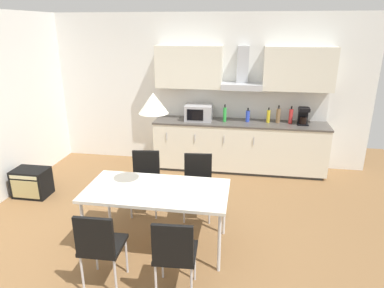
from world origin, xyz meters
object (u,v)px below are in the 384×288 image
object	(u,v)px
microwave	(199,113)
bottle_yellow	(268,116)
pendant_lamp	(153,103)
chair_far_right	(198,179)
chair_far_left	(145,176)
bottle_red	(291,116)
chair_near_right	(174,251)
bottle_blue	(248,116)
guitar_amp	(32,183)
bottle_green	(225,114)
chair_near_left	(99,243)
coffee_maker	(303,116)
bottle_brown	(278,115)
dining_table	(157,193)

from	to	relation	value
microwave	bottle_yellow	distance (m)	1.23
pendant_lamp	chair_far_right	bearing A→B (deg)	65.49
chair_far_left	chair_far_right	size ratio (longest dim) A/B	1.00
bottle_red	chair_near_right	world-z (taller)	bottle_red
microwave	bottle_blue	distance (m)	0.88
bottle_blue	guitar_amp	size ratio (longest dim) A/B	0.47
chair_near_right	guitar_amp	size ratio (longest dim) A/B	1.67
chair_far_left	chair_near_right	bearing A→B (deg)	-64.60
chair_far_right	pendant_lamp	distance (m)	1.51
bottle_red	chair_near_right	distance (m)	3.65
bottle_green	chair_near_left	world-z (taller)	bottle_green
bottle_yellow	bottle_blue	bearing A→B (deg)	-179.28
chair_far_left	chair_near_left	distance (m)	1.59
coffee_maker	bottle_blue	distance (m)	0.95
coffee_maker	bottle_brown	bearing A→B (deg)	175.36
bottle_brown	pendant_lamp	distance (m)	3.06
bottle_yellow	chair_near_left	bearing A→B (deg)	-117.40
chair_near_left	guitar_amp	world-z (taller)	chair_near_left
bottle_green	bottle_red	size ratio (longest dim) A/B	1.02
bottle_blue	chair_near_left	size ratio (longest dim) A/B	0.28
bottle_yellow	guitar_amp	world-z (taller)	bottle_yellow
coffee_maker	dining_table	world-z (taller)	coffee_maker
microwave	bottle_blue	bearing A→B (deg)	3.21
bottle_brown	dining_table	distance (m)	2.99
dining_table	chair_far_right	world-z (taller)	chair_far_right
coffee_maker	pendant_lamp	bearing A→B (deg)	-127.74
bottle_blue	bottle_yellow	size ratio (longest dim) A/B	0.92
coffee_maker	bottle_green	distance (m)	1.35
bottle_red	chair_far_right	size ratio (longest dim) A/B	0.35
dining_table	chair_near_right	size ratio (longest dim) A/B	1.90
microwave	chair_far_right	size ratio (longest dim) A/B	0.55
microwave	bottle_blue	xyz separation A→B (m)	(0.87, 0.05, -0.03)
coffee_maker	bottle_brown	size ratio (longest dim) A/B	0.97
dining_table	pendant_lamp	xyz separation A→B (m)	(0.00, 0.00, 1.05)
coffee_maker	bottle_green	world-z (taller)	bottle_green
bottle_yellow	dining_table	bearing A→B (deg)	-118.17
microwave	bottle_yellow	bearing A→B (deg)	2.48
bottle_green	bottle_blue	distance (m)	0.41
bottle_blue	chair_far_left	world-z (taller)	bottle_blue
bottle_blue	bottle_brown	bearing A→B (deg)	1.22
microwave	bottle_green	xyz separation A→B (m)	(0.47, -0.02, -0.01)
bottle_brown	chair_far_left	bearing A→B (deg)	-137.47
guitar_amp	coffee_maker	bearing A→B (deg)	20.70
bottle_brown	bottle_blue	xyz separation A→B (m)	(-0.53, -0.01, -0.03)
bottle_red	dining_table	bearing A→B (deg)	-124.39
coffee_maker	bottle_blue	xyz separation A→B (m)	(-0.94, 0.02, -0.04)
guitar_amp	pendant_lamp	size ratio (longest dim) A/B	1.63
microwave	coffee_maker	bearing A→B (deg)	0.83
dining_table	pendant_lamp	distance (m)	1.05
microwave	guitar_amp	bearing A→B (deg)	-146.84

